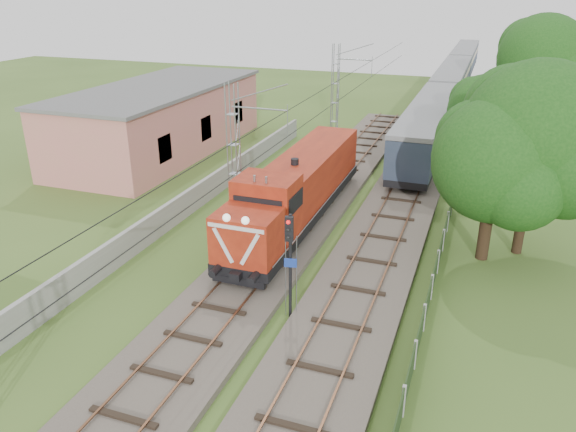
% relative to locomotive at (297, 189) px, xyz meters
% --- Properties ---
extents(ground, '(140.00, 140.00, 0.00)m').
position_rel_locomotive_xyz_m(ground, '(0.00, -13.60, -2.16)').
color(ground, '#3D5B22').
rests_on(ground, ground).
extents(track_main, '(4.20, 70.00, 0.45)m').
position_rel_locomotive_xyz_m(track_main, '(0.00, -6.60, -1.97)').
color(track_main, '#6B6054').
rests_on(track_main, ground).
extents(track_side, '(4.20, 80.00, 0.45)m').
position_rel_locomotive_xyz_m(track_side, '(5.00, 6.40, -1.97)').
color(track_side, '#6B6054').
rests_on(track_side, ground).
extents(catenary, '(3.31, 70.00, 8.00)m').
position_rel_locomotive_xyz_m(catenary, '(-2.95, -1.60, 1.89)').
color(catenary, gray).
rests_on(catenary, ground).
extents(boundary_wall, '(0.25, 40.00, 1.50)m').
position_rel_locomotive_xyz_m(boundary_wall, '(-6.50, -1.60, -1.41)').
color(boundary_wall, '#9E9E99').
rests_on(boundary_wall, ground).
extents(station_building, '(8.40, 20.40, 5.22)m').
position_rel_locomotive_xyz_m(station_building, '(-15.00, 10.40, 0.47)').
color(station_building, '#C66C6A').
rests_on(station_building, ground).
extents(fence, '(0.12, 32.00, 1.20)m').
position_rel_locomotive_xyz_m(fence, '(8.00, -10.60, -1.56)').
color(fence, black).
rests_on(fence, ground).
extents(locomotive, '(2.86, 16.32, 4.14)m').
position_rel_locomotive_xyz_m(locomotive, '(0.00, 0.00, 0.00)').
color(locomotive, black).
rests_on(locomotive, ground).
extents(coach_rake, '(2.89, 64.34, 3.34)m').
position_rel_locomotive_xyz_m(coach_rake, '(5.00, 38.32, 0.26)').
color(coach_rake, black).
rests_on(coach_rake, ground).
extents(signal_post, '(0.50, 0.39, 4.57)m').
position_rel_locomotive_xyz_m(signal_post, '(2.78, -9.05, 0.98)').
color(signal_post, black).
rests_on(signal_post, ground).
extents(tree_a, '(6.16, 5.87, 7.98)m').
position_rel_locomotive_xyz_m(tree_a, '(10.00, -0.77, 2.82)').
color(tree_a, '#382217').
rests_on(tree_a, ground).
extents(tree_b, '(7.39, 7.04, 9.58)m').
position_rel_locomotive_xyz_m(tree_b, '(11.65, 0.51, 3.82)').
color(tree_b, '#382217').
rests_on(tree_b, ground).
extents(tree_c, '(5.34, 5.08, 6.92)m').
position_rel_locomotive_xyz_m(tree_c, '(9.13, 13.30, 2.16)').
color(tree_c, '#382217').
rests_on(tree_c, ground).
extents(tree_d, '(7.92, 7.54, 10.27)m').
position_rel_locomotive_xyz_m(tree_d, '(13.19, 27.20, 4.25)').
color(tree_d, '#382217').
rests_on(tree_d, ground).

